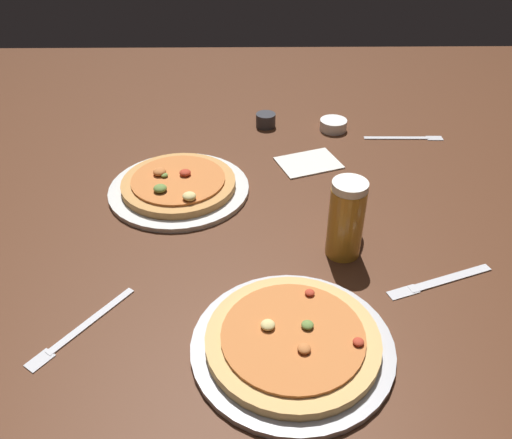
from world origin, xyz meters
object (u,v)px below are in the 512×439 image
ramekin_butter (333,125)px  fork_spare (81,328)px  beer_mug_dark (347,218)px  fork_left (406,138)px  napkin_folded (309,162)px  ramekin_sauce (266,120)px  knife_right (440,281)px  pizza_plate_far (179,186)px  pizza_plate_near (293,342)px

ramekin_butter → fork_spare: (-0.53, -0.75, -0.01)m
beer_mug_dark → ramekin_butter: 0.55m
fork_left → fork_spare: bearing=-136.3°
napkin_folded → fork_spare: napkin_folded is taller
ramekin_sauce → knife_right: bearing=-65.0°
fork_spare → pizza_plate_far: bearing=74.1°
pizza_plate_near → napkin_folded: size_ratio=2.20×
ramekin_butter → fork_left: ramekin_butter is taller
knife_right → ramekin_sauce: bearing=115.0°
beer_mug_dark → napkin_folded: beer_mug_dark is taller
pizza_plate_far → beer_mug_dark: beer_mug_dark is taller
pizza_plate_near → knife_right: bearing=28.4°
pizza_plate_far → fork_left: size_ratio=1.51×
pizza_plate_near → pizza_plate_far: bearing=116.3°
knife_right → beer_mug_dark: bearing=150.5°
napkin_folded → ramekin_sauce: bearing=115.7°
ramekin_butter → fork_spare: 0.92m
fork_spare → ramekin_sauce: bearing=66.5°
fork_left → knife_right: bearing=-97.5°
ramekin_sauce → fork_spare: bearing=-113.5°
pizza_plate_far → fork_spare: (-0.12, -0.43, -0.01)m
ramekin_sauce → ramekin_butter: size_ratio=0.74×
pizza_plate_far → fork_left: (0.60, 0.26, -0.01)m
ramekin_sauce → fork_spare: (-0.34, -0.78, -0.02)m
napkin_folded → knife_right: napkin_folded is taller
fork_left → knife_right: same height
ramekin_sauce → knife_right: 0.74m
fork_spare → beer_mug_dark: bearing=23.2°
ramekin_butter → pizza_plate_near: bearing=-102.1°
ramekin_butter → fork_spare: size_ratio=0.40×
ramekin_sauce → knife_right: ramekin_sauce is taller
fork_left → fork_spare: size_ratio=1.15×
ramekin_sauce → fork_left: 0.40m
napkin_folded → knife_right: 0.50m
pizza_plate_near → ramekin_butter: 0.82m
knife_right → fork_spare: same height
ramekin_sauce → fork_spare: 0.85m
pizza_plate_near → napkin_folded: (0.08, 0.61, -0.01)m
pizza_plate_near → beer_mug_dark: beer_mug_dark is taller
beer_mug_dark → ramekin_butter: (0.05, 0.55, -0.07)m
pizza_plate_near → ramekin_sauce: size_ratio=5.92×
napkin_folded → knife_right: size_ratio=0.69×
fork_left → knife_right: size_ratio=1.00×
knife_right → fork_spare: size_ratio=1.14×
knife_right → ramekin_butter: bearing=100.5°
ramekin_butter → napkin_folded: size_ratio=0.50×
beer_mug_dark → napkin_folded: (-0.04, 0.35, -0.08)m
beer_mug_dark → ramekin_sauce: (-0.14, 0.57, -0.06)m
pizza_plate_near → ramekin_butter: pizza_plate_near is taller
ramekin_sauce → fork_spare: size_ratio=0.30×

